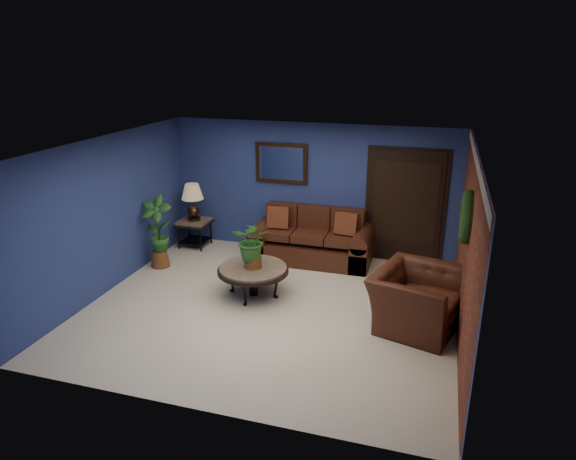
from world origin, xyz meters
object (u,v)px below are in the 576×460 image
(side_chair, at_px, (310,230))
(sofa, at_px, (312,243))
(coffee_table, at_px, (253,270))
(armchair, at_px, (417,299))
(end_table, at_px, (194,226))
(table_lamp, at_px, (193,198))

(side_chair, bearing_deg, sofa, -47.39)
(coffee_table, xyz_separation_m, side_chair, (0.48, 1.79, 0.12))
(coffee_table, height_order, armchair, armchair)
(coffee_table, height_order, end_table, end_table)
(sofa, distance_m, armchair, 2.85)
(side_chair, distance_m, armchair, 2.91)
(side_chair, relative_size, armchair, 0.77)
(sofa, xyz_separation_m, table_lamp, (-2.43, -0.03, 0.69))
(end_table, xyz_separation_m, side_chair, (2.37, 0.07, 0.13))
(end_table, height_order, table_lamp, table_lamp)
(coffee_table, bearing_deg, side_chair, 75.04)
(end_table, height_order, armchair, armchair)
(coffee_table, height_order, table_lamp, table_lamp)
(table_lamp, distance_m, armchair, 4.90)
(end_table, bearing_deg, side_chair, 1.70)
(armchair, bearing_deg, table_lamp, 82.12)
(table_lamp, relative_size, side_chair, 0.73)
(sofa, distance_m, end_table, 2.43)
(end_table, relative_size, table_lamp, 0.85)
(table_lamp, bearing_deg, coffee_table, -42.34)
(sofa, bearing_deg, side_chair, 146.76)
(sofa, relative_size, armchair, 1.74)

